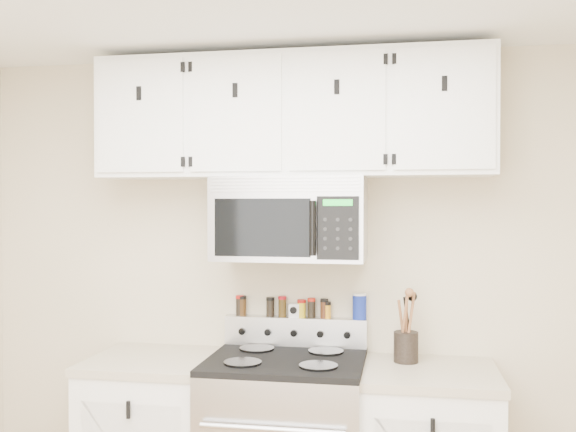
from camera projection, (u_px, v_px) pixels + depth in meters
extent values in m
cube|color=#B8AB8A|center=(297.00, 288.00, 3.45)|extent=(3.50, 0.01, 2.50)
cube|color=black|center=(286.00, 361.00, 3.14)|extent=(0.76, 0.65, 0.03)
cube|color=#B7B7BA|center=(295.00, 331.00, 3.42)|extent=(0.76, 0.08, 0.15)
cylinder|color=black|center=(243.00, 363.00, 3.02)|extent=(0.18, 0.18, 0.01)
cylinder|color=black|center=(318.00, 366.00, 2.96)|extent=(0.18, 0.18, 0.01)
cylinder|color=black|center=(257.00, 349.00, 3.32)|extent=(0.18, 0.18, 0.01)
cylinder|color=black|center=(326.00, 351.00, 3.25)|extent=(0.18, 0.18, 0.01)
cube|color=tan|center=(154.00, 361.00, 3.28)|extent=(0.64, 0.62, 0.04)
cube|color=tan|center=(430.00, 373.00, 3.04)|extent=(0.64, 0.62, 0.04)
cube|color=#9E9EA3|center=(291.00, 218.00, 3.26)|extent=(0.76, 0.38, 0.42)
cube|color=#B7B7BA|center=(284.00, 184.00, 3.06)|extent=(0.73, 0.01, 0.08)
cube|color=black|center=(262.00, 228.00, 3.08)|extent=(0.47, 0.01, 0.28)
cube|color=black|center=(338.00, 228.00, 3.02)|extent=(0.20, 0.01, 0.30)
cylinder|color=black|center=(313.00, 228.00, 3.00)|extent=(0.03, 0.03, 0.26)
cube|color=white|center=(291.00, 117.00, 3.27)|extent=(2.00, 0.33, 0.62)
cube|color=white|center=(140.00, 116.00, 3.24)|extent=(0.46, 0.01, 0.57)
cube|color=black|center=(139.00, 93.00, 3.23)|extent=(0.02, 0.01, 0.07)
cube|color=white|center=(235.00, 113.00, 3.15)|extent=(0.46, 0.01, 0.57)
cube|color=black|center=(235.00, 90.00, 3.14)|extent=(0.03, 0.01, 0.07)
cube|color=white|center=(337.00, 111.00, 3.06)|extent=(0.46, 0.01, 0.57)
cube|color=black|center=(337.00, 87.00, 3.05)|extent=(0.03, 0.01, 0.07)
cube|color=white|center=(444.00, 108.00, 2.97)|extent=(0.46, 0.01, 0.57)
cube|color=black|center=(445.00, 83.00, 2.96)|extent=(0.02, 0.01, 0.07)
cylinder|color=black|center=(406.00, 347.00, 3.17)|extent=(0.12, 0.12, 0.15)
cylinder|color=brown|center=(406.00, 324.00, 3.17)|extent=(0.01, 0.01, 0.28)
cylinder|color=brown|center=(410.00, 322.00, 3.15)|extent=(0.01, 0.01, 0.30)
cylinder|color=brown|center=(402.00, 325.00, 3.18)|extent=(0.01, 0.01, 0.26)
cylinder|color=black|center=(408.00, 324.00, 3.19)|extent=(0.01, 0.01, 0.27)
cylinder|color=brown|center=(404.00, 323.00, 3.15)|extent=(0.01, 0.01, 0.29)
cube|color=silver|center=(294.00, 310.00, 3.41)|extent=(0.07, 0.07, 0.07)
cylinder|color=navy|center=(359.00, 307.00, 3.35)|extent=(0.07, 0.07, 0.13)
cylinder|color=white|center=(359.00, 294.00, 3.35)|extent=(0.07, 0.07, 0.01)
cylinder|color=black|center=(240.00, 307.00, 3.47)|extent=(0.04, 0.04, 0.09)
cylinder|color=#A70F0C|center=(240.00, 297.00, 3.47)|extent=(0.04, 0.04, 0.02)
cylinder|color=#39230D|center=(242.00, 307.00, 3.46)|extent=(0.04, 0.04, 0.09)
cylinder|color=black|center=(242.00, 297.00, 3.46)|extent=(0.05, 0.05, 0.02)
cylinder|color=black|center=(270.00, 308.00, 3.44)|extent=(0.04, 0.04, 0.09)
cylinder|color=black|center=(270.00, 299.00, 3.44)|extent=(0.04, 0.04, 0.02)
cylinder|color=#3A290D|center=(282.00, 308.00, 3.43)|extent=(0.04, 0.04, 0.09)
cylinder|color=maroon|center=(282.00, 298.00, 3.42)|extent=(0.04, 0.04, 0.02)
cylinder|color=gold|center=(302.00, 310.00, 3.41)|extent=(0.04, 0.04, 0.08)
cylinder|color=#97110B|center=(302.00, 301.00, 3.41)|extent=(0.05, 0.05, 0.02)
cylinder|color=black|center=(311.00, 309.00, 3.40)|extent=(0.04, 0.04, 0.09)
cylinder|color=#AE1B0D|center=(311.00, 300.00, 3.40)|extent=(0.04, 0.04, 0.02)
cylinder|color=#452210|center=(324.00, 310.00, 3.39)|extent=(0.04, 0.04, 0.09)
cylinder|color=black|center=(324.00, 300.00, 3.39)|extent=(0.04, 0.04, 0.02)
cylinder|color=orange|center=(327.00, 312.00, 3.38)|extent=(0.04, 0.04, 0.07)
cylinder|color=black|center=(327.00, 303.00, 3.38)|extent=(0.04, 0.04, 0.02)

